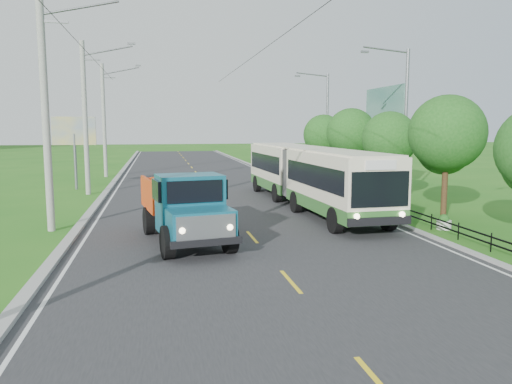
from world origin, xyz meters
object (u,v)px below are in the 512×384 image
object	(u,v)px
streetlight_mid	(403,120)
planter_mid	(369,198)
tree_fourth	(389,142)
planter_near	(444,223)
pole_near	(46,112)
dump_truck	(185,203)
billboard_left	(74,136)
bus	(309,172)
pole_mid	(86,117)
billboard_right	(384,115)
tree_third	(446,137)
tree_fifth	(351,136)
streetlight_far	(325,122)
pole_far	(104,120)
planter_far	(325,183)
tree_back	(323,137)

from	to	relation	value
streetlight_mid	planter_mid	distance (m)	5.05
tree_fourth	planter_near	distance (m)	8.87
pole_near	dump_truck	size ratio (longest dim) A/B	1.47
pole_near	billboard_left	bearing A→B (deg)	94.72
bus	streetlight_mid	bearing A→B (deg)	6.81
pole_near	planter_mid	xyz separation A→B (m)	(16.86, 5.00, -4.81)
bus	pole_mid	bearing A→B (deg)	145.89
billboard_right	dump_truck	size ratio (longest dim) A/B	1.07
tree_third	planter_near	bearing A→B (deg)	-120.41
pole_near	bus	world-z (taller)	pole_near
tree_third	tree_fifth	distance (m)	12.00
pole_near	streetlight_far	distance (m)	26.80
planter_near	billboard_left	bearing A→B (deg)	135.16
pole_near	planter_near	bearing A→B (deg)	-10.09
streetlight_far	planter_mid	xyz separation A→B (m)	(-2.04, -14.00, -4.62)
pole_far	tree_fourth	size ratio (longest dim) A/B	1.85
pole_near	dump_truck	distance (m)	7.36
tree_third	planter_far	world-z (taller)	tree_third
pole_mid	tree_third	bearing A→B (deg)	-35.36
pole_mid	tree_back	distance (m)	18.89
streetlight_mid	planter_far	size ratio (longest dim) A/B	13.54
bus	planter_mid	bearing A→B (deg)	11.22
tree_third	streetlight_mid	world-z (taller)	streetlight_mid
streetlight_far	bus	distance (m)	16.43
tree_fifth	planter_far	xyz separation A→B (m)	(-1.26, 1.86, -3.57)
billboard_right	tree_back	bearing A→B (deg)	111.70
billboard_right	billboard_left	bearing A→B (deg)	169.60
pole_mid	tree_fifth	distance (m)	18.18
streetlight_mid	planter_far	distance (m)	9.46
pole_near	pole_far	bearing A→B (deg)	90.00
tree_back	planter_mid	distance (m)	12.66
tree_fourth	planter_mid	xyz separation A→B (m)	(-1.26, -0.14, -3.30)
tree_fourth	tree_fifth	xyz separation A→B (m)	(0.00, 6.00, 0.27)
streetlight_far	billboard_left	bearing A→B (deg)	-168.77
tree_fifth	tree_back	xyz separation A→B (m)	(-0.00, 6.00, -0.20)
tree_back	planter_near	world-z (taller)	tree_back
pole_mid	planter_near	distance (m)	23.08
bus	billboard_left	bearing A→B (deg)	139.79
tree_third	tree_fourth	bearing A→B (deg)	90.00
pole_far	tree_back	bearing A→B (deg)	-20.74
streetlight_far	tree_fifth	bearing A→B (deg)	-95.71
streetlight_far	planter_near	world-z (taller)	streetlight_far
pole_far	tree_back	size ratio (longest dim) A/B	1.82
tree_third	bus	size ratio (longest dim) A/B	0.35
tree_fourth	tree_third	bearing A→B (deg)	-90.00
pole_mid	streetlight_far	bearing A→B (deg)	20.32
pole_near	tree_back	xyz separation A→B (m)	(18.12, 17.14, -1.44)
planter_near	dump_truck	distance (m)	11.40
tree_fourth	streetlight_far	xyz separation A→B (m)	(0.79, 13.86, 1.32)
pole_mid	tree_third	xyz separation A→B (m)	(18.12, -12.86, -1.11)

